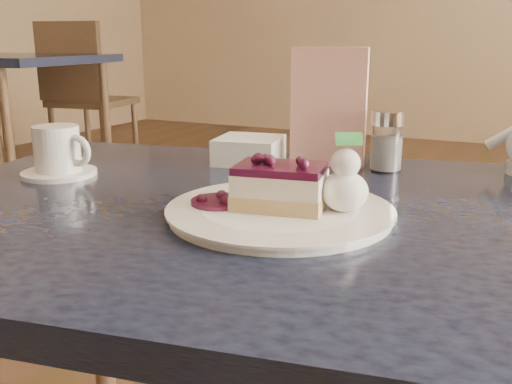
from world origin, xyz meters
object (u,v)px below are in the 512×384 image
at_px(main_table, 287,258).
at_px(bg_table_far_left, 8,187).
at_px(dessert_plate, 280,212).
at_px(cheesecake_slice, 280,187).
at_px(coffee_set, 59,154).

relative_size(main_table, bg_table_far_left, 0.61).
relative_size(main_table, dessert_plate, 4.38).
bearing_deg(cheesecake_slice, coffee_set, 163.35).
bearing_deg(cheesecake_slice, bg_table_far_left, 136.23).
xyz_separation_m(dessert_plate, coffee_set, (-0.42, 0.05, 0.03)).
xyz_separation_m(cheesecake_slice, bg_table_far_left, (-2.48, 1.66, -0.67)).
xyz_separation_m(main_table, bg_table_far_left, (-2.47, 1.62, -0.55)).
distance_m(dessert_plate, cheesecake_slice, 0.03).
relative_size(dessert_plate, bg_table_far_left, 0.14).
bearing_deg(cheesecake_slice, dessert_plate, 80.11).
bearing_deg(coffee_set, cheesecake_slice, -6.76).
bearing_deg(dessert_plate, coffee_set, 173.24).
relative_size(coffee_set, bg_table_far_left, 0.06).
xyz_separation_m(dessert_plate, bg_table_far_left, (-2.48, 1.66, -0.63)).
height_order(main_table, cheesecake_slice, cheesecake_slice).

